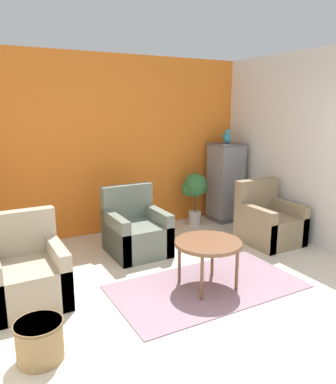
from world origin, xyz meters
The scene contains 12 objects.
ground_plane centered at (0.00, 0.00, 0.00)m, with size 20.00×20.00×0.00m, color beige.
wall_back_accent centered at (0.00, 3.30, 1.37)m, with size 4.50×0.06×2.73m.
wall_right centered at (2.22, 1.63, 1.37)m, with size 0.06×3.27×2.73m.
area_rug centered at (0.11, 0.93, 0.01)m, with size 2.09×1.15×0.01m.
coffee_table centered at (0.11, 0.93, 0.49)m, with size 0.73×0.73×0.54m.
armchair_left centered at (-1.68, 1.57, 0.29)m, with size 0.73×0.78×0.90m.
armchair_right centered at (1.71, 1.68, 0.29)m, with size 0.73×0.78×0.90m.
armchair_middle centered at (-0.16, 2.25, 0.29)m, with size 0.73×0.78×0.90m.
birdcage centered at (1.84, 2.89, 0.67)m, with size 0.50×0.50×1.34m.
parrot centered at (1.84, 2.89, 1.45)m, with size 0.11×0.21×0.25m.
potted_plant centered at (1.21, 2.90, 0.61)m, with size 0.43×0.39×0.88m.
wicker_basket centered at (-1.75, 0.56, 0.17)m, with size 0.38×0.38×0.33m.
Camera 1 is at (-2.12, -2.21, 1.97)m, focal length 35.00 mm.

